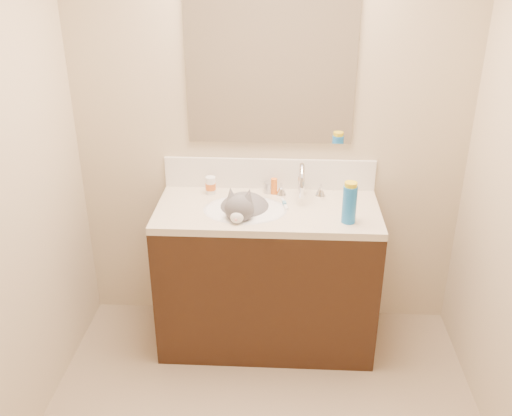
# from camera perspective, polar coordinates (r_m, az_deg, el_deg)

# --- Properties ---
(room_shell) EXTENTS (2.24, 2.54, 2.52)m
(room_shell) POSITION_cam_1_polar(r_m,az_deg,el_deg) (1.92, 0.31, 4.47)
(room_shell) COLOR #C5B292
(room_shell) RESTS_ON ground
(vanity_cabinet) EXTENTS (1.20, 0.55, 0.82)m
(vanity_cabinet) POSITION_cam_1_polar(r_m,az_deg,el_deg) (3.28, 1.10, -7.08)
(vanity_cabinet) COLOR black
(vanity_cabinet) RESTS_ON ground
(counter_slab) EXTENTS (1.20, 0.55, 0.04)m
(counter_slab) POSITION_cam_1_polar(r_m,az_deg,el_deg) (3.07, 1.17, -0.30)
(counter_slab) COLOR beige
(counter_slab) RESTS_ON vanity_cabinet
(basin) EXTENTS (0.45, 0.36, 0.14)m
(basin) POSITION_cam_1_polar(r_m,az_deg,el_deg) (3.07, -1.10, -1.33)
(basin) COLOR white
(basin) RESTS_ON vanity_cabinet
(faucet) EXTENTS (0.28, 0.20, 0.21)m
(faucet) POSITION_cam_1_polar(r_m,az_deg,el_deg) (3.15, 4.55, 2.45)
(faucet) COLOR silver
(faucet) RESTS_ON counter_slab
(cat) EXTENTS (0.33, 0.42, 0.32)m
(cat) POSITION_cam_1_polar(r_m,az_deg,el_deg) (3.07, -1.21, -0.49)
(cat) COLOR #545254
(cat) RESTS_ON basin
(backsplash) EXTENTS (1.20, 0.02, 0.18)m
(backsplash) POSITION_cam_1_polar(r_m,az_deg,el_deg) (3.26, 1.35, 3.45)
(backsplash) COLOR white
(backsplash) RESTS_ON counter_slab
(mirror) EXTENTS (0.90, 0.02, 0.80)m
(mirror) POSITION_cam_1_polar(r_m,az_deg,el_deg) (3.09, 1.46, 13.64)
(mirror) COLOR white
(mirror) RESTS_ON room_shell
(pill_bottle) EXTENTS (0.06, 0.06, 0.10)m
(pill_bottle) POSITION_cam_1_polar(r_m,az_deg,el_deg) (3.22, -4.56, 2.27)
(pill_bottle) COLOR white
(pill_bottle) RESTS_ON counter_slab
(pill_label) EXTENTS (0.07, 0.07, 0.04)m
(pill_label) POSITION_cam_1_polar(r_m,az_deg,el_deg) (3.22, -4.56, 2.18)
(pill_label) COLOR orange
(pill_label) RESTS_ON pill_bottle
(silver_jar) EXTENTS (0.06, 0.06, 0.06)m
(silver_jar) POSITION_cam_1_polar(r_m,az_deg,el_deg) (3.23, 1.25, 2.10)
(silver_jar) COLOR #B7B7BC
(silver_jar) RESTS_ON counter_slab
(amber_bottle) EXTENTS (0.05, 0.05, 0.09)m
(amber_bottle) POSITION_cam_1_polar(r_m,az_deg,el_deg) (3.21, 1.81, 2.19)
(amber_bottle) COLOR orange
(amber_bottle) RESTS_ON counter_slab
(toothbrush) EXTENTS (0.04, 0.14, 0.01)m
(toothbrush) POSITION_cam_1_polar(r_m,az_deg,el_deg) (3.09, 2.86, 0.43)
(toothbrush) COLOR white
(toothbrush) RESTS_ON counter_slab
(toothbrush_head) EXTENTS (0.02, 0.04, 0.02)m
(toothbrush_head) POSITION_cam_1_polar(r_m,az_deg,el_deg) (3.09, 2.86, 0.49)
(toothbrush_head) COLOR #5CA3C4
(toothbrush_head) RESTS_ON counter_slab
(spray_can) EXTENTS (0.08, 0.08, 0.20)m
(spray_can) POSITION_cam_1_polar(r_m,az_deg,el_deg) (2.90, 9.32, 0.36)
(spray_can) COLOR blue
(spray_can) RESTS_ON counter_slab
(spray_cap) EXTENTS (0.07, 0.07, 0.04)m
(spray_cap) POSITION_cam_1_polar(r_m,az_deg,el_deg) (2.86, 9.46, 2.19)
(spray_cap) COLOR gold
(spray_cap) RESTS_ON spray_can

